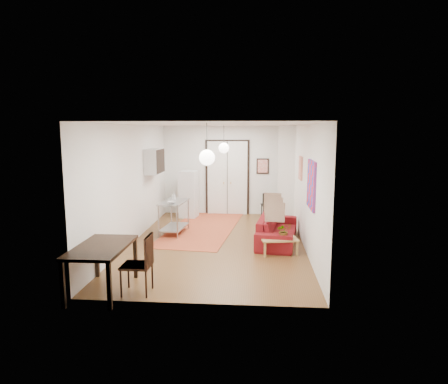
# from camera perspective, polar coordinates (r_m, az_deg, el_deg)

# --- Properties ---
(floor) EXTENTS (7.00, 7.00, 0.00)m
(floor) POSITION_cam_1_polar(r_m,az_deg,el_deg) (9.96, -0.95, -7.27)
(floor) COLOR brown
(floor) RESTS_ON ground
(ceiling) EXTENTS (4.20, 7.00, 0.02)m
(ceiling) POSITION_cam_1_polar(r_m,az_deg,el_deg) (9.57, -0.99, 9.66)
(ceiling) COLOR white
(ceiling) RESTS_ON wall_back
(wall_back) EXTENTS (4.20, 0.02, 2.90)m
(wall_back) POSITION_cam_1_polar(r_m,az_deg,el_deg) (13.12, 0.50, 3.11)
(wall_back) COLOR white
(wall_back) RESTS_ON floor
(wall_front) EXTENTS (4.20, 0.02, 2.90)m
(wall_front) POSITION_cam_1_polar(r_m,az_deg,el_deg) (6.23, -4.07, -3.38)
(wall_front) COLOR white
(wall_front) RESTS_ON floor
(wall_left) EXTENTS (0.02, 7.00, 2.90)m
(wall_left) POSITION_cam_1_polar(r_m,az_deg,el_deg) (10.08, -12.95, 1.13)
(wall_left) COLOR white
(wall_left) RESTS_ON floor
(wall_right) EXTENTS (0.02, 7.00, 2.90)m
(wall_right) POSITION_cam_1_polar(r_m,az_deg,el_deg) (9.68, 11.50, 0.87)
(wall_right) COLOR white
(wall_right) RESTS_ON floor
(double_doors) EXTENTS (1.44, 0.06, 2.50)m
(double_doors) POSITION_cam_1_polar(r_m,az_deg,el_deg) (13.10, 0.48, 2.00)
(double_doors) COLOR white
(double_doors) RESTS_ON wall_back
(stub_partition) EXTENTS (0.50, 0.10, 2.90)m
(stub_partition) POSITION_cam_1_polar(r_m,az_deg,el_deg) (12.18, 8.90, 2.56)
(stub_partition) COLOR white
(stub_partition) RESTS_ON floor
(wall_cabinet) EXTENTS (0.35, 1.00, 0.70)m
(wall_cabinet) POSITION_cam_1_polar(r_m,az_deg,el_deg) (11.41, -9.91, 4.38)
(wall_cabinet) COLOR silver
(wall_cabinet) RESTS_ON wall_left
(painting_popart) EXTENTS (0.05, 1.00, 1.00)m
(painting_popart) POSITION_cam_1_polar(r_m,az_deg,el_deg) (8.43, 12.38, 1.03)
(painting_popart) COLOR red
(painting_popart) RESTS_ON wall_right
(painting_abstract) EXTENTS (0.05, 0.50, 0.60)m
(painting_abstract) POSITION_cam_1_polar(r_m,az_deg,el_deg) (10.43, 10.90, 3.39)
(painting_abstract) COLOR beige
(painting_abstract) RESTS_ON wall_right
(poster_back) EXTENTS (0.40, 0.03, 0.50)m
(poster_back) POSITION_cam_1_polar(r_m,az_deg,el_deg) (13.05, 5.55, 3.70)
(poster_back) COLOR red
(poster_back) RESTS_ON wall_back
(print_left) EXTENTS (0.03, 0.44, 0.54)m
(print_left) POSITION_cam_1_polar(r_m,az_deg,el_deg) (11.93, -10.02, 4.81)
(print_left) COLOR olive
(print_left) RESTS_ON wall_left
(pendant_back) EXTENTS (0.30, 0.30, 0.80)m
(pendant_back) POSITION_cam_1_polar(r_m,az_deg,el_deg) (11.57, -0.02, 6.31)
(pendant_back) COLOR white
(pendant_back) RESTS_ON ceiling
(pendant_front) EXTENTS (0.30, 0.30, 0.80)m
(pendant_front) POSITION_cam_1_polar(r_m,az_deg,el_deg) (7.59, -2.44, 4.95)
(pendant_front) COLOR white
(pendant_front) RESTS_ON ceiling
(kilim_rug) EXTENTS (2.20, 4.74, 0.01)m
(kilim_rug) POSITION_cam_1_polar(r_m,az_deg,el_deg) (11.52, -2.90, -5.01)
(kilim_rug) COLOR #C95E32
(kilim_rug) RESTS_ON floor
(sofa) EXTENTS (2.31, 1.17, 0.65)m
(sofa) POSITION_cam_1_polar(r_m,az_deg,el_deg) (10.05, 7.62, -5.29)
(sofa) COLOR maroon
(sofa) RESTS_ON floor
(coffee_table) EXTENTS (0.89, 0.60, 0.36)m
(coffee_table) POSITION_cam_1_polar(r_m,az_deg,el_deg) (9.10, 7.88, -6.86)
(coffee_table) COLOR tan
(coffee_table) RESTS_ON floor
(potted_plant) EXTENTS (0.33, 0.37, 0.35)m
(potted_plant) POSITION_cam_1_polar(r_m,az_deg,el_deg) (9.05, 8.55, -5.49)
(potted_plant) COLOR #356E31
(potted_plant) RESTS_ON coffee_table
(kitchen_counter) EXTENTS (0.69, 1.20, 0.88)m
(kitchen_counter) POSITION_cam_1_polar(r_m,az_deg,el_deg) (10.79, -7.15, -2.98)
(kitchen_counter) COLOR #A3A5A7
(kitchen_counter) RESTS_ON floor
(bowl) EXTENTS (0.23, 0.23, 0.05)m
(bowl) POSITION_cam_1_polar(r_m,az_deg,el_deg) (10.43, -7.52, -1.47)
(bowl) COLOR silver
(bowl) RESTS_ON kitchen_counter
(soap_bottle) EXTENTS (0.09, 0.09, 0.18)m
(soap_bottle) POSITION_cam_1_polar(r_m,az_deg,el_deg) (10.96, -7.19, -0.61)
(soap_bottle) COLOR #5088AE
(soap_bottle) RESTS_ON kitchen_counter
(fridge) EXTENTS (0.59, 0.59, 1.49)m
(fridge) POSITION_cam_1_polar(r_m,az_deg,el_deg) (12.72, -5.08, -0.31)
(fridge) COLOR silver
(fridge) RESTS_ON floor
(dining_table) EXTENTS (0.86, 1.49, 0.82)m
(dining_table) POSITION_cam_1_polar(r_m,az_deg,el_deg) (7.18, -17.09, -8.03)
(dining_table) COLOR black
(dining_table) RESTS_ON floor
(dining_chair_near) EXTENTS (0.49, 0.69, 1.02)m
(dining_chair_near) POSITION_cam_1_polar(r_m,az_deg,el_deg) (7.12, -12.18, -9.16)
(dining_chair_near) COLOR #3A2012
(dining_chair_near) RESTS_ON floor
(dining_chair_far) EXTENTS (0.49, 0.69, 1.02)m
(dining_chair_far) POSITION_cam_1_polar(r_m,az_deg,el_deg) (7.12, -12.18, -9.16)
(dining_chair_far) COLOR #3A2012
(dining_chair_far) RESTS_ON floor
(black_side_chair) EXTENTS (0.42, 0.42, 0.79)m
(black_side_chair) POSITION_cam_1_polar(r_m,az_deg,el_deg) (12.94, 6.17, -1.46)
(black_side_chair) COLOR black
(black_side_chair) RESTS_ON floor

